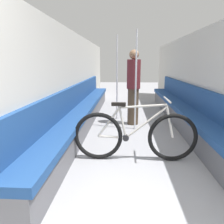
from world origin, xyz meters
TOP-DOWN VIEW (x-y plane):
  - wall_left at (-1.37, 3.72)m, footprint 0.10×10.65m
  - wall_right at (1.37, 3.72)m, footprint 0.10×10.65m
  - bench_seat_row_left at (-1.13, 3.76)m, footprint 0.43×6.60m
  - bench_seat_row_right at (1.13, 3.76)m, footprint 0.43×6.60m
  - bicycle at (-0.04, 2.01)m, footprint 1.77×0.46m
  - grab_pole_near at (0.03, 3.55)m, footprint 0.08×0.08m
  - grab_pole_far at (-0.38, 4.42)m, footprint 0.08×0.08m
  - passenger_standing at (0.00, 3.93)m, footprint 0.30×0.30m

SIDE VIEW (x-z plane):
  - bench_seat_row_left at x=-1.13m, z-range -0.15..0.76m
  - bench_seat_row_right at x=1.13m, z-range -0.15..0.76m
  - bicycle at x=-0.04m, z-range -0.08..0.82m
  - passenger_standing at x=0.00m, z-range 0.03..1.70m
  - grab_pole_near at x=0.03m, z-range -0.03..2.01m
  - grab_pole_far at x=-0.38m, z-range -0.03..2.01m
  - wall_left at x=-1.37m, z-range 0.00..2.06m
  - wall_right at x=1.37m, z-range 0.00..2.06m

